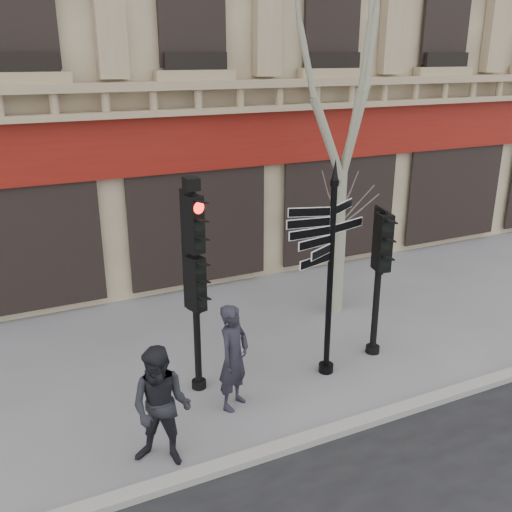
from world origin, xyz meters
The scene contains 8 objects.
ground centered at (0.00, 0.00, 0.00)m, with size 80.00×80.00×0.00m, color slate.
kerb centered at (0.00, -1.40, 0.06)m, with size 80.00×0.25×0.12m, color gray.
fingerpost centered at (0.69, 0.22, 2.62)m, with size 1.80×1.80×3.90m.
traffic_signal_main centered at (-1.58, 0.72, 2.34)m, with size 0.47×0.39×3.71m.
traffic_signal_secondary centered at (1.89, 0.43, 1.96)m, with size 0.53×0.43×2.80m.
plane_tree centered at (2.29, 2.40, 5.48)m, with size 2.94×2.94×7.81m.
pedestrian_a centered at (-1.24, -0.04, 0.90)m, with size 0.66×0.43×1.80m, color black.
pedestrian_b centered at (-2.69, -0.87, 0.90)m, with size 0.88×0.68×1.80m, color black.
Camera 1 is at (-4.39, -7.46, 5.49)m, focal length 40.00 mm.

